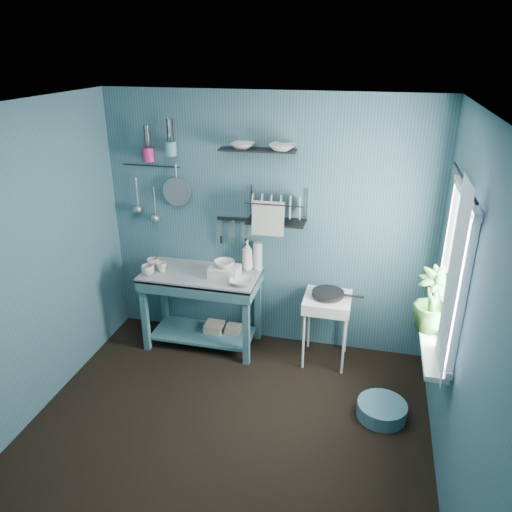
% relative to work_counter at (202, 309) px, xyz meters
% --- Properties ---
extents(floor, '(3.20, 3.20, 0.00)m').
position_rel_work_counter_xyz_m(floor, '(0.59, -1.21, -0.40)').
color(floor, black).
rests_on(floor, ground).
extents(ceiling, '(3.20, 3.20, 0.00)m').
position_rel_work_counter_xyz_m(ceiling, '(0.59, -1.21, 2.10)').
color(ceiling, silver).
rests_on(ceiling, ground).
extents(wall_back, '(3.20, 0.00, 3.20)m').
position_rel_work_counter_xyz_m(wall_back, '(0.59, 0.29, 0.85)').
color(wall_back, '#325967').
rests_on(wall_back, ground).
extents(wall_front, '(3.20, 0.00, 3.20)m').
position_rel_work_counter_xyz_m(wall_front, '(0.59, -2.71, 0.85)').
color(wall_front, '#325967').
rests_on(wall_front, ground).
extents(wall_left, '(0.00, 3.00, 3.00)m').
position_rel_work_counter_xyz_m(wall_left, '(-1.01, -1.21, 0.85)').
color(wall_left, '#325967').
rests_on(wall_left, ground).
extents(wall_right, '(0.00, 3.00, 3.00)m').
position_rel_work_counter_xyz_m(wall_right, '(2.19, -1.21, 0.85)').
color(wall_right, '#325967').
rests_on(wall_right, ground).
extents(work_counter, '(1.20, 0.70, 0.81)m').
position_rel_work_counter_xyz_m(work_counter, '(0.00, 0.00, 0.00)').
color(work_counter, '#34646E').
rests_on(work_counter, floor).
extents(mug_left, '(0.12, 0.12, 0.10)m').
position_rel_work_counter_xyz_m(mug_left, '(-0.48, -0.16, 0.45)').
color(mug_left, beige).
rests_on(mug_left, work_counter).
extents(mug_mid, '(0.14, 0.14, 0.09)m').
position_rel_work_counter_xyz_m(mug_mid, '(-0.38, -0.06, 0.45)').
color(mug_mid, beige).
rests_on(mug_mid, work_counter).
extents(mug_right, '(0.17, 0.17, 0.10)m').
position_rel_work_counter_xyz_m(mug_right, '(-0.50, 0.00, 0.45)').
color(mug_right, beige).
rests_on(mug_right, work_counter).
extents(wash_tub, '(0.28, 0.22, 0.10)m').
position_rel_work_counter_xyz_m(wash_tub, '(0.25, -0.02, 0.45)').
color(wash_tub, silver).
rests_on(wash_tub, work_counter).
extents(tub_bowl, '(0.20, 0.19, 0.06)m').
position_rel_work_counter_xyz_m(tub_bowl, '(0.25, -0.02, 0.53)').
color(tub_bowl, beige).
rests_on(tub_bowl, wash_tub).
extents(soap_bottle, '(0.11, 0.12, 0.30)m').
position_rel_work_counter_xyz_m(soap_bottle, '(0.42, 0.20, 0.55)').
color(soap_bottle, silver).
rests_on(soap_bottle, work_counter).
extents(water_bottle, '(0.09, 0.09, 0.28)m').
position_rel_work_counter_xyz_m(water_bottle, '(0.52, 0.22, 0.54)').
color(water_bottle, silver).
rests_on(water_bottle, work_counter).
extents(counter_bowl, '(0.22, 0.22, 0.05)m').
position_rel_work_counter_xyz_m(counter_bowl, '(0.45, -0.15, 0.43)').
color(counter_bowl, beige).
rests_on(counter_bowl, work_counter).
extents(hotplate_stand, '(0.48, 0.48, 0.69)m').
position_rel_work_counter_xyz_m(hotplate_stand, '(1.24, 0.01, -0.06)').
color(hotplate_stand, white).
rests_on(hotplate_stand, floor).
extents(frying_pan, '(0.30, 0.30, 0.03)m').
position_rel_work_counter_xyz_m(frying_pan, '(1.24, 0.01, 0.33)').
color(frying_pan, black).
rests_on(frying_pan, hotplate_stand).
extents(knife_strip, '(0.32, 0.04, 0.03)m').
position_rel_work_counter_xyz_m(knife_strip, '(0.27, 0.26, 0.89)').
color(knife_strip, black).
rests_on(knife_strip, wall_back).
extents(dish_rack, '(0.56, 0.26, 0.32)m').
position_rel_work_counter_xyz_m(dish_rack, '(0.71, 0.16, 1.08)').
color(dish_rack, black).
rests_on(dish_rack, wall_back).
extents(upper_shelf, '(0.71, 0.22, 0.02)m').
position_rel_work_counter_xyz_m(upper_shelf, '(0.53, 0.19, 1.59)').
color(upper_shelf, black).
rests_on(upper_shelf, wall_back).
extents(shelf_bowl_left, '(0.24, 0.24, 0.05)m').
position_rel_work_counter_xyz_m(shelf_bowl_left, '(0.39, 0.19, 1.63)').
color(shelf_bowl_left, beige).
rests_on(shelf_bowl_left, upper_shelf).
extents(shelf_bowl_right, '(0.24, 0.24, 0.06)m').
position_rel_work_counter_xyz_m(shelf_bowl_right, '(0.75, 0.19, 1.70)').
color(shelf_bowl_right, beige).
rests_on(shelf_bowl_right, upper_shelf).
extents(utensil_cup_magenta, '(0.11, 0.11, 0.13)m').
position_rel_work_counter_xyz_m(utensil_cup_magenta, '(-0.55, 0.21, 1.49)').
color(utensil_cup_magenta, '#B92268').
rests_on(utensil_cup_magenta, wall_back).
extents(utensil_cup_teal, '(0.11, 0.11, 0.13)m').
position_rel_work_counter_xyz_m(utensil_cup_teal, '(-0.32, 0.21, 1.56)').
color(utensil_cup_teal, teal).
rests_on(utensil_cup_teal, wall_back).
extents(colander, '(0.28, 0.03, 0.28)m').
position_rel_work_counter_xyz_m(colander, '(-0.30, 0.24, 1.14)').
color(colander, '#999BA1').
rests_on(colander, wall_back).
extents(ladle_outer, '(0.01, 0.01, 0.30)m').
position_rel_work_counter_xyz_m(ladle_outer, '(-0.73, 0.25, 1.10)').
color(ladle_outer, '#999BA1').
rests_on(ladle_outer, wall_back).
extents(ladle_inner, '(0.01, 0.01, 0.30)m').
position_rel_work_counter_xyz_m(ladle_inner, '(-0.55, 0.25, 1.02)').
color(ladle_inner, '#999BA1').
rests_on(ladle_inner, wall_back).
extents(hook_rail, '(0.60, 0.01, 0.01)m').
position_rel_work_counter_xyz_m(hook_rail, '(-0.56, 0.26, 1.37)').
color(hook_rail, black).
rests_on(hook_rail, wall_back).
extents(window_glass, '(0.00, 1.10, 1.10)m').
position_rel_work_counter_xyz_m(window_glass, '(2.18, -0.76, 1.00)').
color(window_glass, white).
rests_on(window_glass, wall_right).
extents(windowsill, '(0.16, 0.95, 0.04)m').
position_rel_work_counter_xyz_m(windowsill, '(2.09, -0.76, 0.41)').
color(windowsill, white).
rests_on(windowsill, wall_right).
extents(curtain, '(0.00, 1.35, 1.35)m').
position_rel_work_counter_xyz_m(curtain, '(2.11, -1.06, 1.05)').
color(curtain, white).
rests_on(curtain, wall_right).
extents(curtain_rod, '(0.02, 1.05, 0.02)m').
position_rel_work_counter_xyz_m(curtain_rod, '(2.13, -0.76, 1.65)').
color(curtain_rod, black).
rests_on(curtain_rod, wall_right).
extents(potted_plant, '(0.30, 0.30, 0.51)m').
position_rel_work_counter_xyz_m(potted_plant, '(2.08, -0.60, 0.68)').
color(potted_plant, '#296026').
rests_on(potted_plant, windowsill).
extents(storage_tin_large, '(0.18, 0.18, 0.22)m').
position_rel_work_counter_xyz_m(storage_tin_large, '(0.10, 0.05, -0.29)').
color(storage_tin_large, tan).
rests_on(storage_tin_large, floor).
extents(storage_tin_small, '(0.15, 0.15, 0.20)m').
position_rel_work_counter_xyz_m(storage_tin_small, '(0.30, 0.08, -0.30)').
color(storage_tin_small, tan).
rests_on(storage_tin_small, floor).
extents(floor_basin, '(0.41, 0.41, 0.13)m').
position_rel_work_counter_xyz_m(floor_basin, '(1.80, -0.70, -0.34)').
color(floor_basin, teal).
rests_on(floor_basin, floor).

